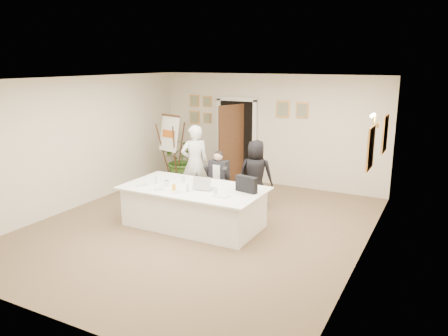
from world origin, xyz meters
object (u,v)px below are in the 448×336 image
(seated_man, at_px, (218,180))
(oj_glass, at_px, (174,188))
(conference_table, at_px, (194,206))
(laptop_bag, at_px, (246,184))
(standing_woman, at_px, (256,175))
(flip_chart, at_px, (173,154))
(standing_man, at_px, (195,163))
(potted_palm, at_px, (183,160))
(steel_jug, at_px, (167,183))
(laptop, at_px, (205,182))
(paper_stack, at_px, (222,196))

(seated_man, height_order, oj_glass, seated_man)
(conference_table, relative_size, laptop_bag, 6.34)
(standing_woman, height_order, oj_glass, standing_woman)
(flip_chart, xyz_separation_m, laptop_bag, (2.98, -2.02, 0.10))
(conference_table, distance_m, standing_man, 1.73)
(standing_woman, xyz_separation_m, potted_palm, (-2.50, 1.03, -0.14))
(conference_table, relative_size, steel_jug, 24.54)
(laptop, xyz_separation_m, paper_stack, (0.50, -0.28, -0.13))
(flip_chart, height_order, steel_jug, flip_chart)
(potted_palm, bearing_deg, conference_table, -53.65)
(oj_glass, bearing_deg, potted_palm, 119.89)
(standing_woman, xyz_separation_m, steel_jug, (-1.12, -1.67, 0.08))
(standing_woman, distance_m, laptop, 1.56)
(conference_table, xyz_separation_m, seated_man, (-0.08, 1.12, 0.25))
(flip_chart, relative_size, standing_man, 1.03)
(conference_table, relative_size, seated_man, 2.11)
(standing_woman, distance_m, laptop_bag, 1.40)
(standing_man, bearing_deg, standing_woman, 139.48)
(flip_chart, relative_size, potted_palm, 1.47)
(laptop_bag, bearing_deg, conference_table, -157.78)
(flip_chart, distance_m, standing_woman, 2.68)
(laptop, height_order, paper_stack, laptop)
(standing_woman, bearing_deg, potted_palm, -36.12)
(laptop, distance_m, oj_glass, 0.59)
(paper_stack, height_order, steel_jug, steel_jug)
(standing_man, relative_size, laptop_bag, 4.06)
(laptop_bag, height_order, steel_jug, laptop_bag)
(standing_woman, relative_size, steel_jug, 13.64)
(potted_palm, bearing_deg, steel_jug, -63.06)
(seated_man, bearing_deg, laptop, -68.02)
(laptop, relative_size, laptop_bag, 0.85)
(conference_table, xyz_separation_m, laptop, (0.25, 0.01, 0.52))
(conference_table, bearing_deg, laptop_bag, 10.27)
(seated_man, relative_size, laptop, 3.53)
(paper_stack, relative_size, steel_jug, 2.52)
(paper_stack, bearing_deg, standing_man, 133.06)
(paper_stack, bearing_deg, potted_palm, 132.96)
(seated_man, height_order, standing_man, standing_man)
(standing_man, height_order, steel_jug, standing_man)
(laptop, relative_size, steel_jug, 3.30)
(standing_man, distance_m, standing_woman, 1.48)
(conference_table, relative_size, flip_chart, 1.52)
(conference_table, height_order, paper_stack, paper_stack)
(potted_palm, bearing_deg, flip_chart, -104.79)
(seated_man, bearing_deg, standing_woman, 35.04)
(laptop, height_order, laptop_bag, laptop_bag)
(conference_table, height_order, oj_glass, oj_glass)
(laptop_bag, distance_m, steel_jug, 1.56)
(seated_man, relative_size, standing_man, 0.74)
(potted_palm, distance_m, laptop_bag, 3.75)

